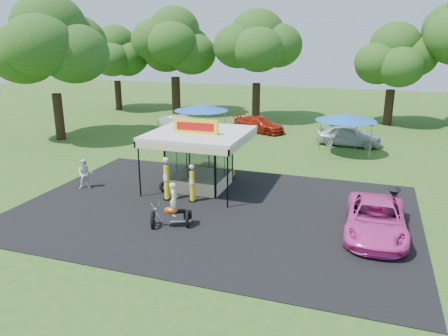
{
  "coord_description": "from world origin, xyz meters",
  "views": [
    {
      "loc": [
        7.23,
        -17.64,
        8.59
      ],
      "look_at": [
        -0.17,
        4.0,
        1.67
      ],
      "focal_mm": 35.0,
      "sensor_mm": 36.0,
      "label": 1
    }
  ],
  "objects": [
    {
      "name": "ground",
      "position": [
        0.0,
        0.0,
        0.0
      ],
      "size": [
        120.0,
        120.0,
        0.0
      ],
      "primitive_type": "plane",
      "color": "#2B531A",
      "rests_on": "ground"
    },
    {
      "name": "asphalt_apron",
      "position": [
        0.0,
        2.0,
        0.02
      ],
      "size": [
        20.0,
        14.0,
        0.04
      ],
      "primitive_type": "cube",
      "color": "black",
      "rests_on": "ground"
    },
    {
      "name": "gas_station_kiosk",
      "position": [
        -2.0,
        4.99,
        1.78
      ],
      "size": [
        5.4,
        5.4,
        4.18
      ],
      "color": "white",
      "rests_on": "ground"
    },
    {
      "name": "gas_pump_left",
      "position": [
        -2.93,
        2.49,
        1.17
      ],
      "size": [
        0.45,
        0.45,
        2.44
      ],
      "color": "black",
      "rests_on": "ground"
    },
    {
      "name": "gas_pump_right",
      "position": [
        -1.52,
        2.68,
        1.02
      ],
      "size": [
        0.4,
        0.4,
        2.14
      ],
      "color": "black",
      "rests_on": "ground"
    },
    {
      "name": "motorcycle",
      "position": [
        -1.13,
        -0.58,
        0.88
      ],
      "size": [
        1.99,
        1.53,
        2.27
      ],
      "rotation": [
        0.0,
        0.0,
        0.41
      ],
      "color": "black",
      "rests_on": "ground"
    },
    {
      "name": "spare_tires",
      "position": [
        -3.59,
        3.55,
        0.32
      ],
      "size": [
        0.81,
        0.62,
        0.65
      ],
      "rotation": [
        0.0,
        0.0,
        0.3
      ],
      "color": "black",
      "rests_on": "ground"
    },
    {
      "name": "a_frame_sign",
      "position": [
        8.25,
        0.88,
        0.48
      ],
      "size": [
        0.57,
        0.58,
        0.95
      ],
      "rotation": [
        0.0,
        0.0,
        -0.23
      ],
      "color": "#593819",
      "rests_on": "ground"
    },
    {
      "name": "kiosk_car",
      "position": [
        -2.0,
        7.2,
        0.48
      ],
      "size": [
        2.82,
        1.13,
        0.96
      ],
      "primitive_type": "imported",
      "rotation": [
        0.0,
        0.0,
        1.57
      ],
      "color": "yellow",
      "rests_on": "ground"
    },
    {
      "name": "pink_sedan",
      "position": [
        7.83,
        1.56,
        0.78
      ],
      "size": [
        2.69,
        5.65,
        1.56
      ],
      "primitive_type": "imported",
      "rotation": [
        0.0,
        0.0,
        0.02
      ],
      "color": "#F242B0",
      "rests_on": "ground"
    },
    {
      "name": "spectator_west",
      "position": [
        -8.28,
        2.67,
        0.89
      ],
      "size": [
        1.1,
        1.05,
        1.78
      ],
      "primitive_type": "imported",
      "rotation": [
        0.0,
        0.0,
        0.63
      ],
      "color": "white",
      "rests_on": "ground"
    },
    {
      "name": "spectator_east_a",
      "position": [
        8.59,
        3.77,
        0.86
      ],
      "size": [
        1.25,
        0.96,
        1.71
      ],
      "primitive_type": "imported",
      "rotation": [
        0.0,
        0.0,
        3.47
      ],
      "color": "black",
      "rests_on": "ground"
    },
    {
      "name": "bg_car_a",
      "position": [
        -9.29,
        18.09,
        0.82
      ],
      "size": [
        5.13,
        4.04,
        1.63
      ],
      "primitive_type": "imported",
      "rotation": [
        0.0,
        0.0,
        1.03
      ],
      "color": "silver",
      "rests_on": "ground"
    },
    {
      "name": "bg_car_b",
      "position": [
        -2.64,
        21.25,
        0.73
      ],
      "size": [
        5.44,
        3.6,
        1.46
      ],
      "primitive_type": "imported",
      "rotation": [
        0.0,
        0.0,
        1.23
      ],
      "color": "#A21E0C",
      "rests_on": "ground"
    },
    {
      "name": "bg_car_c",
      "position": [
        5.6,
        18.55,
        0.86
      ],
      "size": [
        5.18,
        2.37,
        1.72
      ],
      "primitive_type": "imported",
      "rotation": [
        0.0,
        0.0,
        1.5
      ],
      "color": "silver",
      "rests_on": "ground"
    },
    {
      "name": "tent_west",
      "position": [
        -6.35,
        16.16,
        2.85
      ],
      "size": [
        4.51,
        4.51,
        3.15
      ],
      "rotation": [
        0.0,
        0.0,
        -0.17
      ],
      "color": "gray",
      "rests_on": "ground"
    },
    {
      "name": "tent_east",
      "position": [
        5.43,
        15.53,
        2.82
      ],
      "size": [
        4.46,
        4.46,
        3.12
      ],
      "rotation": [
        0.0,
        0.0,
        0.39
      ],
      "color": "gray",
      "rests_on": "ground"
    },
    {
      "name": "oak_far_a",
      "position": [
        -22.08,
        28.46,
        6.16
      ],
      "size": [
        8.17,
        8.17,
        9.68
      ],
      "color": "black",
      "rests_on": "ground"
    },
    {
      "name": "oak_far_b",
      "position": [
        -14.23,
        28.1,
        7.34
      ],
      "size": [
        9.65,
        9.65,
        11.5
      ],
      "color": "black",
      "rests_on": "ground"
    },
    {
      "name": "oak_far_c",
      "position": [
        -4.47,
        27.02,
        6.99
      ],
      "size": [
        9.35,
        9.35,
        11.02
      ],
      "color": "black",
      "rests_on": "ground"
    },
    {
      "name": "oak_far_d",
      "position": [
        8.75,
        29.0,
        6.2
      ],
      "size": [
        8.17,
        8.17,
        9.72
      ],
      "color": "black",
      "rests_on": "ground"
    },
    {
      "name": "oak_near",
      "position": [
        -18.12,
        12.79,
        7.32
      ],
      "size": [
        10.14,
        10.14,
        11.68
      ],
      "color": "black",
      "rests_on": "ground"
    }
  ]
}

